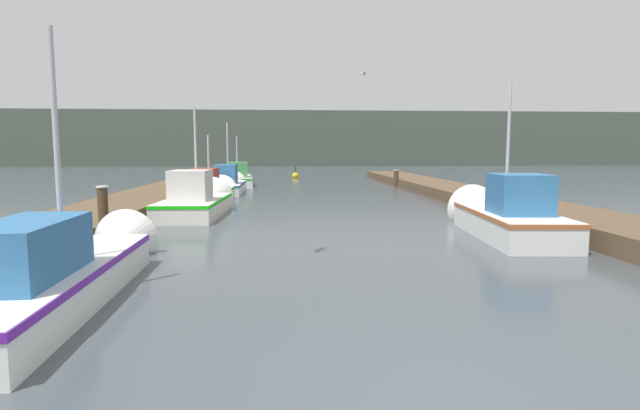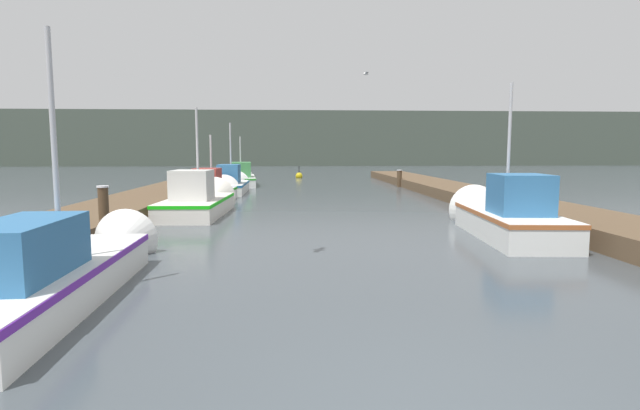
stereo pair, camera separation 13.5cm
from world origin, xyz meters
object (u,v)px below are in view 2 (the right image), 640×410
at_px(fishing_boat_0, 66,267).
at_px(fishing_boat_2, 200,201).
at_px(fishing_boat_1, 502,215).
at_px(fishing_boat_4, 232,184).
at_px(fishing_boat_3, 214,192).
at_px(fishing_boat_5, 241,178).
at_px(seagull_lead, 366,74).
at_px(mooring_piling_0, 399,178).
at_px(channel_buoy, 299,176).
at_px(mooring_piling_1, 104,214).

height_order(fishing_boat_0, fishing_boat_2, fishing_boat_0).
bearing_deg(fishing_boat_2, fishing_boat_0, -89.34).
height_order(fishing_boat_1, fishing_boat_4, fishing_boat_1).
distance_m(fishing_boat_3, fishing_boat_5, 9.87).
height_order(fishing_boat_0, seagull_lead, seagull_lead).
relative_size(fishing_boat_5, mooring_piling_0, 6.32).
height_order(fishing_boat_3, fishing_boat_5, fishing_boat_5).
bearing_deg(fishing_boat_5, mooring_piling_0, -20.50).
height_order(mooring_piling_0, seagull_lead, seagull_lead).
distance_m(channel_buoy, seagull_lead, 16.53).
xyz_separation_m(fishing_boat_0, mooring_piling_0, (9.83, 21.37, 0.09)).
distance_m(mooring_piling_0, seagull_lead, 8.04).
relative_size(fishing_boat_0, channel_buoy, 5.97).
relative_size(fishing_boat_1, seagull_lead, 10.09).
distance_m(mooring_piling_1, seagull_lead, 15.03).
xyz_separation_m(fishing_boat_0, seagull_lead, (6.96, 15.94, 5.28)).
height_order(fishing_boat_3, seagull_lead, seagull_lead).
distance_m(fishing_boat_2, channel_buoy, 21.91).
bearing_deg(fishing_boat_5, fishing_boat_3, -96.57).
bearing_deg(mooring_piling_0, seagull_lead, -117.81).
xyz_separation_m(fishing_boat_1, fishing_boat_3, (-8.78, 9.18, -0.10)).
xyz_separation_m(fishing_boat_1, channel_buoy, (-4.77, 26.34, -0.33)).
bearing_deg(fishing_boat_3, fishing_boat_2, -83.33).
relative_size(fishing_boat_2, fishing_boat_5, 0.84).
bearing_deg(fishing_boat_3, seagull_lead, 19.11).
relative_size(fishing_boat_3, channel_buoy, 4.87).
bearing_deg(fishing_boat_5, fishing_boat_4, -94.64).
bearing_deg(mooring_piling_1, fishing_boat_3, 83.98).
height_order(fishing_boat_5, mooring_piling_0, fishing_boat_5).
bearing_deg(fishing_boat_2, fishing_boat_4, 91.99).
relative_size(fishing_boat_0, mooring_piling_0, 6.17).
bearing_deg(fishing_boat_4, fishing_boat_5, 90.51).
bearing_deg(mooring_piling_1, channel_buoy, 79.43).
xyz_separation_m(mooring_piling_1, channel_buoy, (5.05, 27.07, -0.53)).
distance_m(fishing_boat_1, fishing_boat_3, 12.70).
relative_size(fishing_boat_3, mooring_piling_1, 3.77).
bearing_deg(seagull_lead, fishing_boat_2, -50.97).
bearing_deg(fishing_boat_3, fishing_boat_4, 90.26).
distance_m(fishing_boat_2, fishing_boat_3, 4.41).
height_order(channel_buoy, seagull_lead, seagull_lead).
distance_m(fishing_boat_0, seagull_lead, 18.18).
bearing_deg(fishing_boat_0, mooring_piling_1, 101.18).
bearing_deg(seagull_lead, fishing_boat_4, -114.54).
distance_m(fishing_boat_5, mooring_piling_1, 19.81).
bearing_deg(mooring_piling_0, fishing_boat_5, 164.84).
relative_size(fishing_boat_0, fishing_boat_3, 1.23).
bearing_deg(fishing_boat_4, mooring_piling_0, 17.42).
relative_size(fishing_boat_1, fishing_boat_5, 0.88).
bearing_deg(fishing_boat_4, seagull_lead, -20.51).
relative_size(fishing_boat_0, seagull_lead, 11.24).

